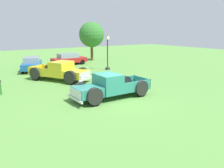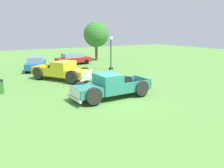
# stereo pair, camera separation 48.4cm
# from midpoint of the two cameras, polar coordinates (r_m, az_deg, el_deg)

# --- Properties ---
(ground_plane) EXTENTS (80.00, 80.00, 0.00)m
(ground_plane) POSITION_cam_midpoint_polar(r_m,az_deg,el_deg) (14.52, -0.43, -3.78)
(ground_plane) COLOR #5B9342
(pickup_truck_foreground) EXTENTS (5.15, 2.03, 1.57)m
(pickup_truck_foreground) POSITION_cam_midpoint_polar(r_m,az_deg,el_deg) (14.46, -2.19, -0.77)
(pickup_truck_foreground) COLOR #2D8475
(pickup_truck_foreground) RESTS_ON ground_plane
(pickup_truck_behind_left) EXTENTS (4.37, 5.59, 1.65)m
(pickup_truck_behind_left) POSITION_cam_midpoint_polar(r_m,az_deg,el_deg) (20.00, -12.83, 2.97)
(pickup_truck_behind_left) COLOR yellow
(pickup_truck_behind_left) RESTS_ON ground_plane
(sedan_distant_a) EXTENTS (3.15, 4.67, 1.45)m
(sedan_distant_a) POSITION_cam_midpoint_polar(r_m,az_deg,el_deg) (25.84, -19.65, 4.76)
(sedan_distant_a) COLOR #195699
(sedan_distant_a) RESTS_ON ground_plane
(sedan_distant_b) EXTENTS (4.23, 1.87, 1.39)m
(sedan_distant_b) POSITION_cam_midpoint_polar(r_m,az_deg,el_deg) (29.10, -11.08, 6.11)
(sedan_distant_b) COLOR #B21E1E
(sedan_distant_b) RESTS_ON ground_plane
(lamp_post_near) EXTENTS (0.36, 0.36, 3.66)m
(lamp_post_near) POSITION_cam_midpoint_polar(r_m,az_deg,el_deg) (24.87, -1.67, 7.92)
(lamp_post_near) COLOR #2D2D33
(lamp_post_near) RESTS_ON ground_plane
(oak_tree_west) EXTENTS (3.44, 3.44, 5.27)m
(oak_tree_west) POSITION_cam_midpoint_polar(r_m,az_deg,el_deg) (32.63, -5.50, 12.00)
(oak_tree_west) COLOR brown
(oak_tree_west) RESTS_ON ground_plane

